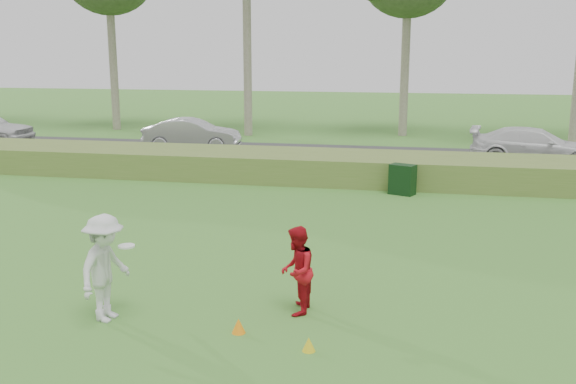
% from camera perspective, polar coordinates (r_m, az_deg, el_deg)
% --- Properties ---
extents(ground, '(120.00, 120.00, 0.00)m').
position_cam_1_polar(ground, '(11.01, -4.23, -11.08)').
color(ground, '#347326').
rests_on(ground, ground).
extents(reed_strip, '(80.00, 3.00, 0.90)m').
position_cam_1_polar(reed_strip, '(22.24, 4.11, 2.23)').
color(reed_strip, '#536F2C').
rests_on(reed_strip, ground).
extents(park_road, '(80.00, 6.00, 0.06)m').
position_cam_1_polar(park_road, '(27.20, 5.47, 3.19)').
color(park_road, '#2D2D2D').
rests_on(park_road, ground).
extents(player_white, '(0.95, 1.25, 1.80)m').
position_cam_1_polar(player_white, '(11.01, -15.94, -6.51)').
color(player_white, silver).
rests_on(player_white, ground).
extents(player_red, '(0.59, 0.75, 1.52)m').
position_cam_1_polar(player_red, '(10.90, 0.78, -6.99)').
color(player_red, '#AE0E19').
rests_on(player_red, ground).
extents(cone_orange, '(0.22, 0.22, 0.24)m').
position_cam_1_polar(cone_orange, '(10.42, -4.42, -11.76)').
color(cone_orange, orange).
rests_on(cone_orange, ground).
extents(cone_yellow, '(0.20, 0.20, 0.22)m').
position_cam_1_polar(cone_yellow, '(9.83, 1.86, -13.37)').
color(cone_yellow, yellow).
rests_on(cone_yellow, ground).
extents(utility_cabinet, '(0.88, 0.73, 0.94)m').
position_cam_1_polar(utility_cabinet, '(20.24, 10.14, 1.10)').
color(utility_cabinet, black).
rests_on(utility_cabinet, ground).
extents(car_mid, '(4.39, 1.95, 1.40)m').
position_cam_1_polar(car_mid, '(28.79, -8.52, 5.09)').
color(car_mid, '#B3B4B8').
rests_on(car_mid, park_road).
extents(car_right, '(5.09, 2.66, 1.41)m').
position_cam_1_polar(car_right, '(26.67, 21.08, 3.82)').
color(car_right, silver).
rests_on(car_right, park_road).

